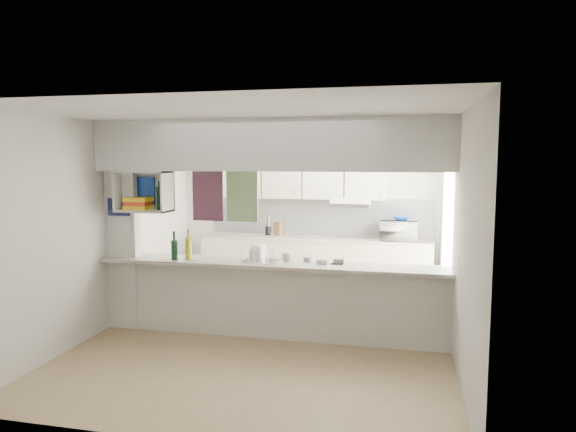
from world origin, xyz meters
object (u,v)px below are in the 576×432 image
(bowl, at_px, (401,218))
(wine_bottles, at_px, (182,248))
(dish_rack, at_px, (261,254))
(microwave, at_px, (399,230))

(bowl, xyz_separation_m, wine_bottles, (-2.60, -2.13, -0.20))
(dish_rack, relative_size, wine_bottles, 1.20)
(dish_rack, xyz_separation_m, wine_bottles, (-0.98, -0.08, 0.05))
(bowl, relative_size, wine_bottles, 0.67)
(dish_rack, distance_m, wine_bottles, 0.99)
(microwave, distance_m, wine_bottles, 3.34)
(microwave, height_order, bowl, bowl)
(microwave, bearing_deg, wine_bottles, 40.62)
(bowl, height_order, dish_rack, bowl)
(microwave, relative_size, bowl, 2.25)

